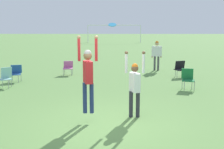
% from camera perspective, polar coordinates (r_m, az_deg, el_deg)
% --- Properties ---
extents(ground_plane, '(120.00, 120.00, 0.00)m').
position_cam_1_polar(ground_plane, '(8.97, -1.52, -9.03)').
color(ground_plane, '#608C47').
extents(person_jumping, '(0.59, 0.47, 2.23)m').
position_cam_1_polar(person_jumping, '(8.85, -4.43, 0.41)').
color(person_jumping, navy).
rests_on(person_jumping, ground_plane).
extents(person_defending, '(0.61, 0.50, 2.02)m').
position_cam_1_polar(person_defending, '(9.33, 4.16, -1.54)').
color(person_defending, '#2D2D38').
rests_on(person_defending, ground_plane).
extents(frisbee, '(0.23, 0.22, 0.11)m').
position_cam_1_polar(frisbee, '(8.91, 0.06, 9.10)').
color(frisbee, '#2D9EDB').
extents(camping_chair_0, '(0.66, 0.73, 0.88)m').
position_cam_1_polar(camping_chair_0, '(14.37, -18.85, -0.30)').
color(camping_chair_0, gray).
rests_on(camping_chair_0, ground_plane).
extents(camping_chair_1, '(0.59, 0.62, 0.74)m').
position_cam_1_polar(camping_chair_1, '(16.93, -8.04, 1.38)').
color(camping_chair_1, gray).
rests_on(camping_chair_1, ground_plane).
extents(camping_chair_2, '(0.60, 0.64, 0.80)m').
position_cam_1_polar(camping_chair_2, '(15.59, -17.21, 0.41)').
color(camping_chair_2, gray).
rests_on(camping_chair_2, ground_plane).
extents(camping_chair_3, '(0.61, 0.66, 0.89)m').
position_cam_1_polar(camping_chair_3, '(13.61, 13.70, -0.54)').
color(camping_chair_3, gray).
rests_on(camping_chair_3, ground_plane).
extents(camping_chair_4, '(0.69, 0.74, 0.84)m').
position_cam_1_polar(camping_chair_4, '(16.48, 12.41, 1.20)').
color(camping_chair_4, gray).
rests_on(camping_chair_4, ground_plane).
extents(person_spectator_near, '(0.62, 0.32, 1.73)m').
position_cam_1_polar(person_spectator_near, '(18.41, 8.18, 3.98)').
color(person_spectator_near, '#4C4C51').
rests_on(person_spectator_near, ground_plane).
extents(soccer_goal, '(7.10, 0.10, 2.35)m').
position_cam_1_polar(soccer_goal, '(41.70, 0.41, 8.41)').
color(soccer_goal, white).
rests_on(soccer_goal, ground_plane).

